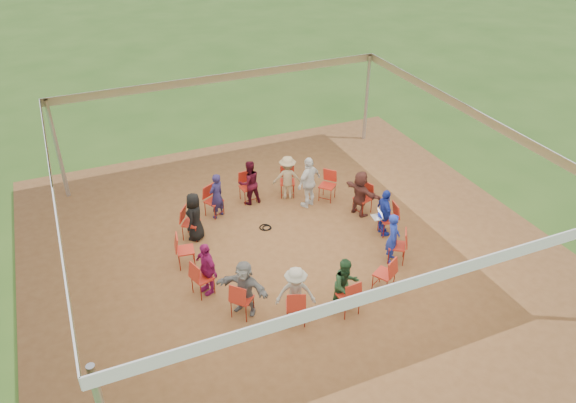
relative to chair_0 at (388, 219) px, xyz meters
name	(u,v)px	position (x,y,z in m)	size (l,w,h in m)	color
ground	(291,249)	(-2.61, 0.39, -0.45)	(80.00, 80.00, 0.00)	#30541A
dirt_patch	(291,248)	(-2.61, 0.39, -0.44)	(13.00, 13.00, 0.00)	brown
tent	(291,167)	(-2.61, 0.39, 1.92)	(10.33, 10.33, 3.00)	#B2B2B7
chair_0	(388,219)	(0.00, 0.00, 0.00)	(0.42, 0.44, 0.90)	red
chair_1	(363,199)	(-0.09, 1.17, 0.00)	(0.42, 0.44, 0.90)	red
chair_2	(327,186)	(-0.68, 2.19, 0.00)	(0.42, 0.44, 0.90)	red
chair_3	(287,182)	(-1.65, 2.85, 0.00)	(0.42, 0.44, 0.90)	red
chair_4	(248,187)	(-2.82, 3.02, 0.00)	(0.42, 0.44, 0.90)	red
chair_5	(214,201)	(-3.94, 2.67, 0.00)	(0.42, 0.44, 0.90)	red
chair_6	(191,223)	(-4.80, 1.87, 0.00)	(0.42, 0.44, 0.90)	red
chair_7	(186,250)	(-5.22, 0.77, 0.00)	(0.42, 0.44, 0.90)	red
chair_8	(203,278)	(-5.13, -0.40, 0.00)	(0.42, 0.44, 0.90)	red
chair_9	(242,299)	(-4.54, -1.41, 0.00)	(0.42, 0.44, 0.90)	red
chair_10	(296,306)	(-3.57, -2.07, 0.00)	(0.42, 0.44, 0.90)	red
chair_11	(348,296)	(-2.41, -2.25, 0.00)	(0.42, 0.44, 0.90)	red
chair_12	(384,274)	(-1.29, -1.90, 0.00)	(0.42, 0.44, 0.90)	red
chair_13	(397,246)	(-0.43, -1.09, 0.00)	(0.42, 0.44, 0.90)	red
person_seated_0	(385,213)	(-0.12, 0.02, 0.22)	(0.78, 0.40, 1.33)	#1D31A8
person_seated_1	(360,193)	(-0.21, 1.14, 0.22)	(1.23, 0.46, 1.33)	brown
person_seated_2	(287,178)	(-1.70, 2.73, 0.22)	(0.86, 0.43, 1.33)	#9E8861
person_seated_3	(249,183)	(-2.81, 2.90, 0.22)	(0.65, 0.37, 1.33)	#3C0916
person_seated_4	(217,196)	(-3.88, 2.56, 0.22)	(0.49, 0.32, 1.33)	#221C47
person_seated_5	(195,217)	(-4.70, 1.80, 0.22)	(0.65, 0.36, 1.33)	black
person_seated_6	(206,268)	(-5.02, -0.36, 0.22)	(0.78, 0.40, 1.33)	#95185D
person_seated_7	(244,288)	(-4.45, -1.33, 0.22)	(1.23, 0.46, 1.33)	slate
person_seated_8	(296,294)	(-3.53, -1.96, 0.22)	(0.86, 0.43, 1.33)	#9E9B8B
person_seated_9	(346,285)	(-2.42, -2.13, 0.22)	(0.65, 0.37, 1.33)	#214426
person_seated_10	(393,238)	(-0.53, -1.03, 0.22)	(0.49, 0.32, 1.33)	#1D31A8
standing_person	(309,182)	(-1.32, 2.09, 0.32)	(0.90, 0.46, 1.53)	silver
cable_coil	(266,228)	(-2.87, 1.50, -0.43)	(0.39, 0.39, 0.03)	black
laptop	(379,215)	(-0.28, 0.04, 0.18)	(0.29, 0.34, 0.22)	#B7B7BC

